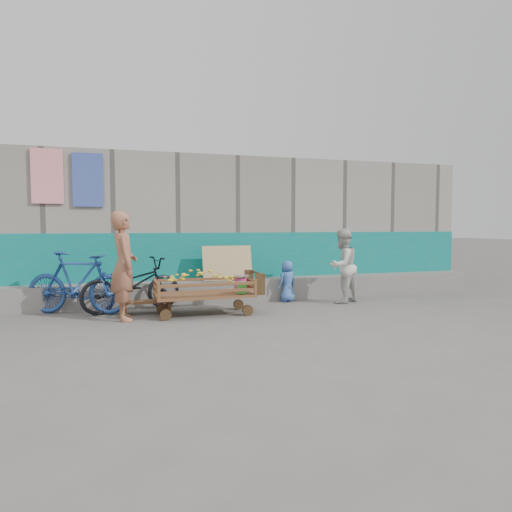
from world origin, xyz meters
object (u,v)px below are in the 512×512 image
object	(u,v)px
bench	(147,304)
vendor_man	(124,266)
banana_cart	(202,285)
child	(287,281)
bicycle_blue	(77,283)
bicycle_dark	(132,285)
woman	(342,266)

from	to	relation	value
bench	vendor_man	xyz separation A→B (m)	(-0.39, -0.42, 0.72)
bench	vendor_man	world-z (taller)	vendor_man
vendor_man	banana_cart	bearing A→B (deg)	-95.15
bench	child	world-z (taller)	child
bicycle_blue	bicycle_dark	bearing A→B (deg)	-67.03
bench	bicycle_blue	xyz separation A→B (m)	(-1.16, 0.32, 0.38)
bicycle_blue	banana_cart	bearing A→B (deg)	-85.88
vendor_man	bicycle_dark	world-z (taller)	vendor_man
bicycle_blue	child	bearing A→B (deg)	-65.04
vendor_man	bicycle_blue	bearing A→B (deg)	39.92
child	bench	bearing A→B (deg)	-11.95
bicycle_dark	vendor_man	bearing A→B (deg)	150.36
bicycle_dark	woman	bearing A→B (deg)	-112.74
vendor_man	bicycle_blue	distance (m)	1.12
vendor_man	bicycle_blue	xyz separation A→B (m)	(-0.77, 0.74, -0.34)
vendor_man	bicycle_dark	xyz separation A→B (m)	(0.14, 0.74, -0.41)
child	bicycle_blue	xyz separation A→B (m)	(-3.98, -0.14, 0.13)
banana_cart	bicycle_dark	distance (m)	1.36
bicycle_dark	bicycle_blue	size ratio (longest dim) A/B	1.01
vendor_man	child	world-z (taller)	vendor_man
child	banana_cart	bearing A→B (deg)	2.82
bicycle_blue	bench	bearing A→B (deg)	-82.36
woman	bicycle_blue	distance (m)	4.99
bench	child	bearing A→B (deg)	9.19
banana_cart	vendor_man	bearing A→B (deg)	-178.71
bench	bicycle_blue	bearing A→B (deg)	164.66
woman	child	xyz separation A→B (m)	(-1.00, 0.44, -0.32)
banana_cart	bicycle_dark	world-z (taller)	bicycle_dark
woman	child	size ratio (longest dim) A/B	1.78
bench	bicycle_blue	distance (m)	1.26
bicycle_blue	vendor_man	bearing A→B (deg)	-110.68
bench	woman	bearing A→B (deg)	0.28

